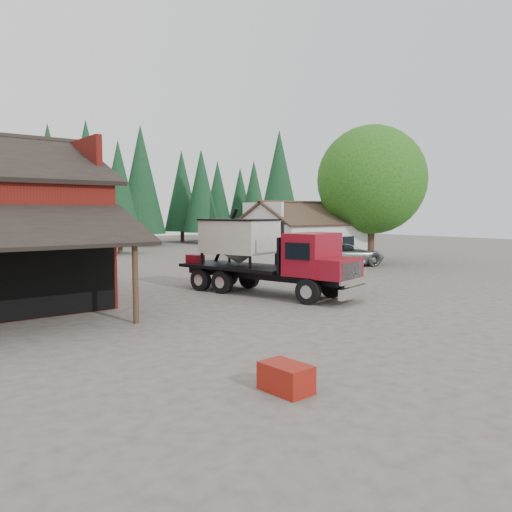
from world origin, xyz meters
TOP-DOWN VIEW (x-y plane):
  - ground at (0.00, 0.00)m, footprint 120.00×120.00m
  - farmhouse at (13.00, 13.00)m, footprint 8.60×6.42m
  - deciduous_tree at (17.01, 9.97)m, footprint 8.00×8.00m
  - conifer_backdrop at (0.00, 42.00)m, footprint 76.00×16.00m
  - near_pine_b at (6.00, 30.00)m, footprint 3.96×3.96m
  - near_pine_c at (22.00, 26.00)m, footprint 4.84×4.84m
  - feed_truck at (1.77, 4.03)m, footprint 4.50×9.27m
  - silver_car at (14.00, 10.00)m, footprint 6.55×4.38m
  - equip_box at (-6.00, -6.00)m, footprint 0.75×1.13m

SIDE VIEW (x-z plane):
  - ground at x=0.00m, z-range 0.00..0.00m
  - conifer_backdrop at x=0.00m, z-range -8.00..8.00m
  - equip_box at x=-6.00m, z-range 0.00..0.60m
  - silver_car at x=14.00m, z-range 0.00..1.67m
  - farmhouse at x=13.00m, z-range -0.66..3.99m
  - feed_truck at x=1.77m, z-range -0.13..3.91m
  - near_pine_b at x=6.00m, z-range 0.69..11.09m
  - deciduous_tree at x=17.01m, z-range 0.81..11.01m
  - near_pine_c at x=22.00m, z-range 0.69..13.09m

